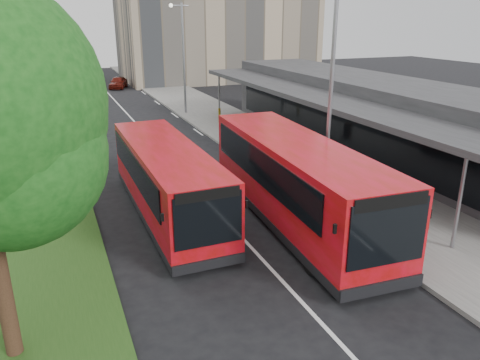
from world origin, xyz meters
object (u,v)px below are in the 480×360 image
object	(u,v)px
tree_mid	(8,75)
bollard	(220,116)
tree_far	(19,62)
lamp_post_far	(182,52)
bus_second	(167,181)
litter_bin	(269,139)
bus_main	(296,182)
car_far	(86,77)
car_near	(118,82)
lamp_post_near	(329,88)

from	to	relation	value
tree_mid	bollard	distance (m)	15.51
tree_far	lamp_post_far	xyz separation A→B (m)	(11.13, 0.95, 0.25)
bus_second	litter_bin	distance (m)	10.42
tree_mid	litter_bin	distance (m)	13.58
tree_mid	litter_bin	bearing A→B (deg)	6.11
bus_main	bus_second	world-z (taller)	bus_main
tree_far	bollard	distance (m)	13.42
bus_second	bollard	bearing A→B (deg)	62.67
car_far	bus_main	bearing A→B (deg)	-99.57
lamp_post_far	bus_second	distance (m)	19.83
tree_mid	lamp_post_far	xyz separation A→B (m)	(11.13, 12.95, -0.19)
lamp_post_far	litter_bin	xyz separation A→B (m)	(1.68, -11.58, -4.11)
lamp_post_far	bollard	bearing A→B (deg)	-75.07
tree_mid	litter_bin	size ratio (longest dim) A/B	8.27
car_near	bollard	bearing A→B (deg)	-58.65
bus_main	car_far	distance (m)	44.49
car_far	bus_second	bearing A→B (deg)	-104.97
lamp_post_near	bollard	bearing A→B (deg)	85.48
bus_second	lamp_post_far	bearing A→B (deg)	71.99
lamp_post_near	litter_bin	distance (m)	9.52
bus_main	car_far	xyz separation A→B (m)	(-3.43, 44.34, -1.05)
lamp_post_near	tree_mid	bearing A→B (deg)	147.64
car_near	litter_bin	bearing A→B (deg)	-60.34
lamp_post_near	bus_main	size ratio (longest dim) A/B	0.73
tree_mid	tree_far	size ratio (longest dim) A/B	1.10
bus_main	car_far	world-z (taller)	bus_main
lamp_post_far	litter_bin	world-z (taller)	lamp_post_far
car_far	lamp_post_far	bearing A→B (deg)	-91.33
tree_mid	tree_far	distance (m)	12.01
tree_mid	lamp_post_far	distance (m)	17.07
bus_main	bus_second	bearing A→B (deg)	153.24
tree_mid	lamp_post_far	world-z (taller)	lamp_post_far
bus_main	car_near	world-z (taller)	bus_main
tree_far	litter_bin	world-z (taller)	tree_far
bollard	tree_mid	bearing A→B (deg)	-145.85
bus_main	litter_bin	xyz separation A→B (m)	(3.49, 9.44, -0.97)
lamp_post_far	bollard	xyz separation A→B (m)	(1.22, -4.57, -4.05)
tree_mid	litter_bin	world-z (taller)	tree_mid
lamp_post_near	car_far	xyz separation A→B (m)	(-5.24, 43.33, -4.19)
lamp_post_near	litter_bin	world-z (taller)	lamp_post_near
litter_bin	bus_second	bearing A→B (deg)	-137.34
lamp_post_far	tree_mid	bearing A→B (deg)	-130.68
bus_main	lamp_post_near	bearing A→B (deg)	32.38
lamp_post_far	car_near	bearing A→B (deg)	99.23
litter_bin	bus_main	bearing A→B (deg)	-110.32
lamp_post_near	litter_bin	bearing A→B (deg)	78.74
tree_far	car_near	world-z (taller)	tree_far
bollard	car_far	xyz separation A→B (m)	(-6.46, 27.91, -0.14)
tree_far	litter_bin	xyz separation A→B (m)	(12.80, -10.63, -3.86)
bus_second	car_far	xyz separation A→B (m)	(0.72, 41.95, -0.87)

